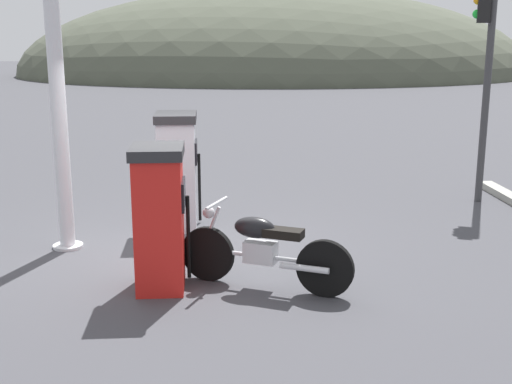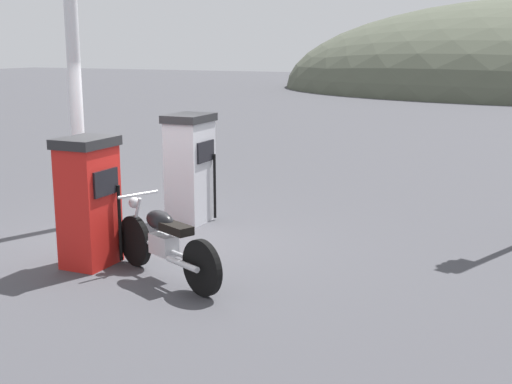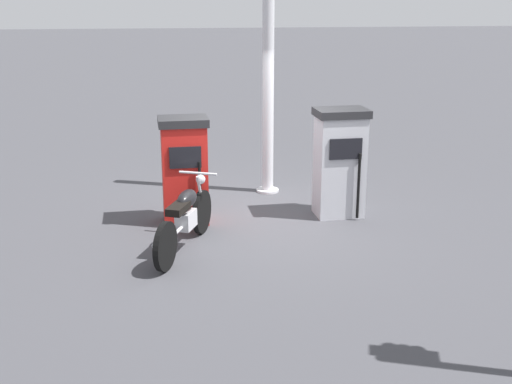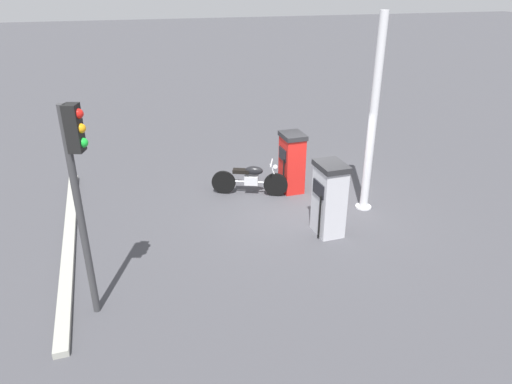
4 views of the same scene
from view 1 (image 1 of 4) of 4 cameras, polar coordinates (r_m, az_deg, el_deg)
ground_plane at (r=8.87m, az=-6.96°, el=-5.21°), size 120.00×120.00×0.00m
fuel_pump_near at (r=7.48m, az=-8.24°, el=-2.16°), size 0.62×0.76×1.63m
fuel_pump_far at (r=9.81m, az=-6.73°, el=1.85°), size 0.64×0.82×1.70m
motorcycle_near_pump at (r=7.51m, az=0.52°, el=-4.92°), size 1.92×0.93×0.96m
roadside_traffic_light at (r=11.76m, az=18.98°, el=11.31°), size 0.40×0.29×3.69m
canopy_support_pole at (r=8.97m, az=-16.69°, el=9.41°), size 0.40×0.40×4.71m
distant_hill_main at (r=47.05m, az=1.61°, el=10.06°), size 34.76×25.51×11.51m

